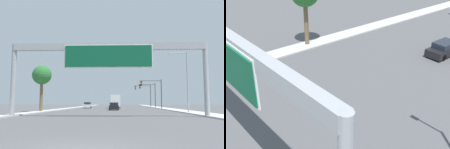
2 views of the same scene
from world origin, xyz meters
The scene contains 11 objects.
sidewalk_right centered at (11.25, 60.00, 0.07)m, with size 3.00×120.00×0.15m.
median_strip_left centered at (-10.75, 60.00, 0.07)m, with size 2.00×120.00×0.15m.
sign_gantry centered at (0.00, 17.91, 6.16)m, with size 20.41×0.73×7.60m.
car_near_right centered at (0.00, 39.81, 0.68)m, with size 1.78×4.48×1.43m.
car_mid_center centered at (-7.00, 54.97, 0.70)m, with size 1.73×4.48×1.48m.
truck_box_primary centered at (0.00, 54.84, 1.65)m, with size 2.32×7.32×3.25m.
traffic_light_near_intersection centered at (8.73, 48.00, 4.42)m, with size 4.89×0.32×6.52m.
traffic_light_mid_block centered at (8.89, 58.00, 4.33)m, with size 4.42×0.32×6.44m.
traffic_light_far_intersection centered at (8.70, 68.00, 4.54)m, with size 5.04×0.32×6.69m.
palm_tree_background centered at (-10.99, 30.56, 5.57)m, with size 2.98×2.98×7.18m.
street_lamp_right centered at (10.02, 26.54, 4.95)m, with size 2.62×0.28×8.35m.
Camera 1 is at (1.27, -7.54, 1.49)m, focal length 40.00 mm.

